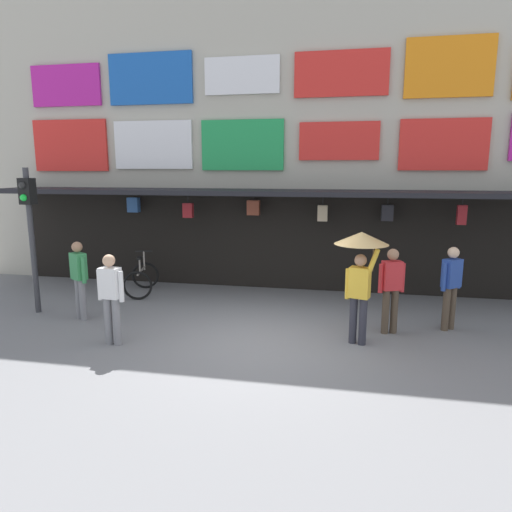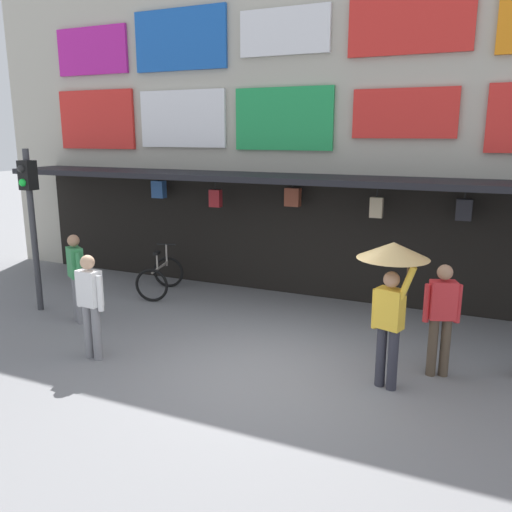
{
  "view_description": "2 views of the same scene",
  "coord_description": "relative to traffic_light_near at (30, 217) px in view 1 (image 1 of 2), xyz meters",
  "views": [
    {
      "loc": [
        1.46,
        -7.85,
        3.17
      ],
      "look_at": [
        -0.41,
        1.64,
        1.32
      ],
      "focal_mm": 31.94,
      "sensor_mm": 36.0,
      "label": 1
    },
    {
      "loc": [
        2.82,
        -6.57,
        3.46
      ],
      "look_at": [
        -0.75,
        1.47,
        1.41
      ],
      "focal_mm": 36.64,
      "sensor_mm": 36.0,
      "label": 2
    }
  ],
  "objects": [
    {
      "name": "pedestrian_in_green",
      "position": [
        1.23,
        -0.23,
        -1.19
      ],
      "size": [
        0.46,
        0.38,
        1.68
      ],
      "color": "gray",
      "rests_on": "ground"
    },
    {
      "name": "traffic_light_near",
      "position": [
        0.0,
        0.0,
        0.0
      ],
      "size": [
        0.29,
        0.33,
        3.2
      ],
      "color": "#38383D",
      "rests_on": "ground"
    },
    {
      "name": "bicycle_parked",
      "position": [
        1.63,
        1.89,
        -1.75
      ],
      "size": [
        0.99,
        1.31,
        1.05
      ],
      "color": "black",
      "rests_on": "ground"
    },
    {
      "name": "pedestrian_in_blue",
      "position": [
        7.63,
        0.16,
        -1.19
      ],
      "size": [
        0.5,
        0.33,
        1.68
      ],
      "color": "brown",
      "rests_on": "ground"
    },
    {
      "name": "shopfront",
      "position": [
        5.25,
        3.73,
        1.82
      ],
      "size": [
        18.0,
        2.6,
        8.0
      ],
      "color": "#B2AD9E",
      "rests_on": "ground"
    },
    {
      "name": "pedestrian_in_black",
      "position": [
        2.61,
        -1.42,
        -1.19
      ],
      "size": [
        0.53,
        0.25,
        1.68
      ],
      "color": "gray",
      "rests_on": "ground"
    },
    {
      "name": "ground_plane",
      "position": [
        5.25,
        -0.84,
        -2.14
      ],
      "size": [
        80.0,
        80.0,
        0.0
      ],
      "primitive_type": "plane",
      "color": "slate"
    },
    {
      "name": "pedestrian_in_red",
      "position": [
        8.8,
        0.59,
        -1.19
      ],
      "size": [
        0.42,
        0.4,
        1.68
      ],
      "color": "brown",
      "rests_on": "ground"
    },
    {
      "name": "pedestrian_with_umbrella",
      "position": [
        7.01,
        -0.53,
        -0.5
      ],
      "size": [
        0.96,
        0.96,
        2.08
      ],
      "color": "#2D2D38",
      "rests_on": "ground"
    }
  ]
}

